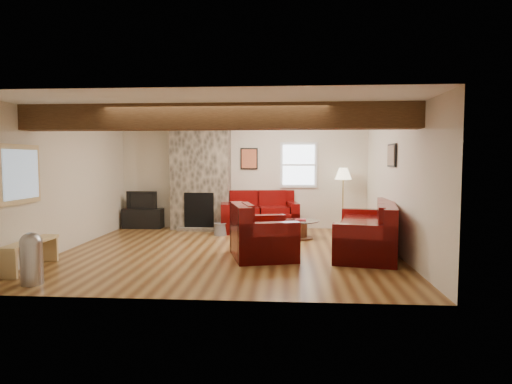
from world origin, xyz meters
TOP-DOWN VIEW (x-y plane):
  - room at (0.00, 0.00)m, footprint 8.00×8.00m
  - oak_beam at (0.00, -1.25)m, footprint 6.00×0.36m
  - chimney_breast at (-1.00, 2.49)m, footprint 1.40×0.67m
  - back_window at (1.35, 2.71)m, footprint 0.90×0.08m
  - hatch_window at (-2.96, -1.50)m, footprint 0.08×1.00m
  - ceiling_dome at (0.90, 0.90)m, footprint 0.40×0.40m
  - artwork_back at (0.15, 2.71)m, footprint 0.42×0.06m
  - artwork_right at (2.96, 0.30)m, footprint 0.06×0.55m
  - sofa_three at (2.48, 0.07)m, footprint 1.43×2.51m
  - loveseat at (0.42, 2.23)m, footprint 1.90×1.26m
  - armchair_red at (0.65, -0.46)m, footprint 1.25×1.35m
  - coffee_table at (1.36, 1.34)m, footprint 0.80×0.80m
  - tv_cabinet at (-2.45, 2.53)m, footprint 0.96×0.38m
  - television at (-2.45, 2.53)m, footprint 0.75×0.10m
  - floor_lamp at (2.38, 2.37)m, footprint 0.38×0.38m
  - pine_bench at (-2.83, -1.51)m, footprint 0.27×1.17m
  - pedal_bin at (-2.35, -2.27)m, footprint 0.34×0.34m
  - coal_bucket at (-0.40, 1.66)m, footprint 0.30×0.30m

SIDE VIEW (x-z plane):
  - coal_bucket at x=-0.40m, z-range 0.00..0.28m
  - coffee_table at x=1.36m, z-range -0.01..0.41m
  - pine_bench at x=-2.83m, z-range 0.00..0.44m
  - tv_cabinet at x=-2.45m, z-range 0.00..0.48m
  - pedal_bin at x=-2.35m, z-range 0.00..0.71m
  - sofa_three at x=2.48m, z-range 0.00..0.91m
  - armchair_red at x=0.65m, z-range 0.00..0.92m
  - loveseat at x=0.42m, z-range 0.00..0.94m
  - television at x=-2.45m, z-range 0.48..0.91m
  - chimney_breast at x=-1.00m, z-range -0.03..2.47m
  - room at x=0.00m, z-range -2.75..5.25m
  - floor_lamp at x=2.38m, z-range 0.53..2.01m
  - hatch_window at x=-2.96m, z-range 1.00..1.90m
  - back_window at x=1.35m, z-range 1.00..2.10m
  - artwork_back at x=0.15m, z-range 1.44..1.96m
  - artwork_right at x=2.96m, z-range 1.54..1.96m
  - oak_beam at x=0.00m, z-range 2.12..2.50m
  - ceiling_dome at x=0.90m, z-range 2.35..2.53m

